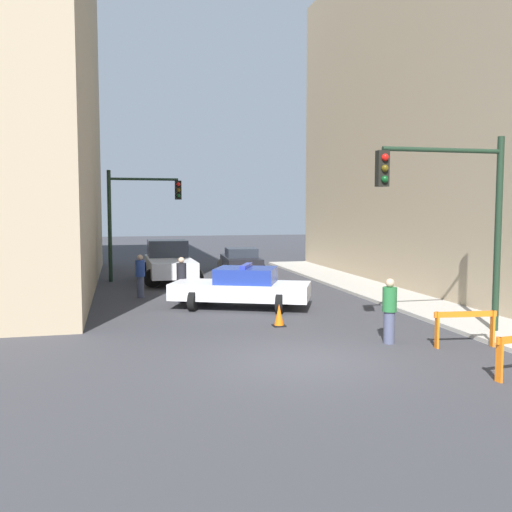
{
  "coord_description": "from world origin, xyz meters",
  "views": [
    {
      "loc": [
        -3.97,
        -12.02,
        3.41
      ],
      "look_at": [
        0.44,
        6.36,
        1.84
      ],
      "focal_mm": 40.0,
      "sensor_mm": 36.0,
      "label": 1
    }
  ],
  "objects_px": {
    "parked_car_near": "(241,260)",
    "pedestrian_crossing": "(182,279)",
    "pedestrian_corner": "(140,275)",
    "traffic_cone": "(279,315)",
    "barrier_back": "(465,323)",
    "police_car": "(242,287)",
    "traffic_light_near": "(460,204)",
    "traffic_light_far": "(133,209)",
    "white_truck": "(169,262)",
    "pedestrian_sidewalk": "(389,310)"
  },
  "relations": [
    {
      "from": "traffic_light_far",
      "to": "pedestrian_crossing",
      "type": "bearing_deg",
      "value": -77.5
    },
    {
      "from": "white_truck",
      "to": "barrier_back",
      "type": "relative_size",
      "value": 3.4
    },
    {
      "from": "police_car",
      "to": "traffic_cone",
      "type": "bearing_deg",
      "value": -149.48
    },
    {
      "from": "traffic_light_near",
      "to": "police_car",
      "type": "relative_size",
      "value": 1.03
    },
    {
      "from": "traffic_light_near",
      "to": "police_car",
      "type": "distance_m",
      "value": 7.84
    },
    {
      "from": "parked_car_near",
      "to": "pedestrian_sidewalk",
      "type": "height_order",
      "value": "pedestrian_sidewalk"
    },
    {
      "from": "traffic_light_near",
      "to": "pedestrian_sidewalk",
      "type": "height_order",
      "value": "traffic_light_near"
    },
    {
      "from": "traffic_light_far",
      "to": "white_truck",
      "type": "xyz_separation_m",
      "value": [
        1.59,
        -0.5,
        -2.49
      ]
    },
    {
      "from": "white_truck",
      "to": "traffic_cone",
      "type": "distance_m",
      "value": 11.42
    },
    {
      "from": "police_car",
      "to": "barrier_back",
      "type": "relative_size",
      "value": 3.17
    },
    {
      "from": "pedestrian_corner",
      "to": "police_car",
      "type": "bearing_deg",
      "value": -156.68
    },
    {
      "from": "pedestrian_corner",
      "to": "traffic_light_near",
      "type": "bearing_deg",
      "value": -160.76
    },
    {
      "from": "police_car",
      "to": "pedestrian_corner",
      "type": "xyz_separation_m",
      "value": [
        -3.31,
        3.2,
        0.14
      ]
    },
    {
      "from": "traffic_light_near",
      "to": "traffic_light_far",
      "type": "relative_size",
      "value": 1.0
    },
    {
      "from": "pedestrian_corner",
      "to": "parked_car_near",
      "type": "bearing_deg",
      "value": -58.33
    },
    {
      "from": "parked_car_near",
      "to": "barrier_back",
      "type": "height_order",
      "value": "parked_car_near"
    },
    {
      "from": "traffic_light_near",
      "to": "traffic_light_far",
      "type": "height_order",
      "value": "traffic_light_near"
    },
    {
      "from": "traffic_light_near",
      "to": "pedestrian_crossing",
      "type": "height_order",
      "value": "traffic_light_near"
    },
    {
      "from": "traffic_light_far",
      "to": "traffic_light_near",
      "type": "bearing_deg",
      "value": -60.4
    },
    {
      "from": "traffic_cone",
      "to": "barrier_back",
      "type": "bearing_deg",
      "value": -43.18
    },
    {
      "from": "white_truck",
      "to": "pedestrian_corner",
      "type": "bearing_deg",
      "value": -108.18
    },
    {
      "from": "police_car",
      "to": "barrier_back",
      "type": "xyz_separation_m",
      "value": [
        4.17,
        -6.74,
        -0.11
      ]
    },
    {
      "from": "white_truck",
      "to": "pedestrian_crossing",
      "type": "height_order",
      "value": "white_truck"
    },
    {
      "from": "pedestrian_corner",
      "to": "barrier_back",
      "type": "xyz_separation_m",
      "value": [
        7.48,
        -9.94,
        -0.24
      ]
    },
    {
      "from": "white_truck",
      "to": "police_car",
      "type": "bearing_deg",
      "value": -77.93
    },
    {
      "from": "traffic_light_far",
      "to": "pedestrian_corner",
      "type": "xyz_separation_m",
      "value": [
        0.09,
        -5.27,
        -2.54
      ]
    },
    {
      "from": "pedestrian_corner",
      "to": "traffic_cone",
      "type": "distance_m",
      "value": 7.44
    },
    {
      "from": "white_truck",
      "to": "pedestrian_crossing",
      "type": "bearing_deg",
      "value": -91.45
    },
    {
      "from": "pedestrian_crossing",
      "to": "pedestrian_corner",
      "type": "height_order",
      "value": "same"
    },
    {
      "from": "parked_car_near",
      "to": "pedestrian_crossing",
      "type": "distance_m",
      "value": 10.22
    },
    {
      "from": "pedestrian_corner",
      "to": "traffic_cone",
      "type": "relative_size",
      "value": 2.53
    },
    {
      "from": "pedestrian_crossing",
      "to": "traffic_light_near",
      "type": "bearing_deg",
      "value": -49.7
    },
    {
      "from": "pedestrian_crossing",
      "to": "traffic_cone",
      "type": "bearing_deg",
      "value": -66.08
    },
    {
      "from": "pedestrian_crossing",
      "to": "pedestrian_sidewalk",
      "type": "height_order",
      "value": "same"
    },
    {
      "from": "traffic_light_near",
      "to": "pedestrian_sidewalk",
      "type": "bearing_deg",
      "value": -173.34
    },
    {
      "from": "police_car",
      "to": "parked_car_near",
      "type": "distance_m",
      "value": 11.24
    },
    {
      "from": "traffic_light_far",
      "to": "pedestrian_crossing",
      "type": "xyz_separation_m",
      "value": [
        1.5,
        -6.79,
        -2.54
      ]
    },
    {
      "from": "traffic_light_far",
      "to": "pedestrian_sidewalk",
      "type": "height_order",
      "value": "traffic_light_far"
    },
    {
      "from": "traffic_light_near",
      "to": "pedestrian_crossing",
      "type": "bearing_deg",
      "value": 131.6
    },
    {
      "from": "parked_car_near",
      "to": "pedestrian_corner",
      "type": "height_order",
      "value": "pedestrian_corner"
    },
    {
      "from": "barrier_back",
      "to": "pedestrian_crossing",
      "type": "bearing_deg",
      "value": 125.75
    },
    {
      "from": "traffic_light_far",
      "to": "pedestrian_corner",
      "type": "height_order",
      "value": "traffic_light_far"
    },
    {
      "from": "barrier_back",
      "to": "traffic_cone",
      "type": "xyz_separation_m",
      "value": [
        -3.76,
        3.52,
        -0.3
      ]
    },
    {
      "from": "pedestrian_corner",
      "to": "pedestrian_sidewalk",
      "type": "bearing_deg",
      "value": -169.86
    },
    {
      "from": "traffic_light_far",
      "to": "pedestrian_corner",
      "type": "relative_size",
      "value": 3.13
    },
    {
      "from": "pedestrian_corner",
      "to": "traffic_cone",
      "type": "height_order",
      "value": "pedestrian_corner"
    },
    {
      "from": "police_car",
      "to": "white_truck",
      "type": "bearing_deg",
      "value": 35.88
    },
    {
      "from": "police_car",
      "to": "barrier_back",
      "type": "height_order",
      "value": "police_car"
    },
    {
      "from": "traffic_light_near",
      "to": "traffic_cone",
      "type": "relative_size",
      "value": 7.93
    },
    {
      "from": "police_car",
      "to": "traffic_light_far",
      "type": "bearing_deg",
      "value": 44.98
    }
  ]
}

